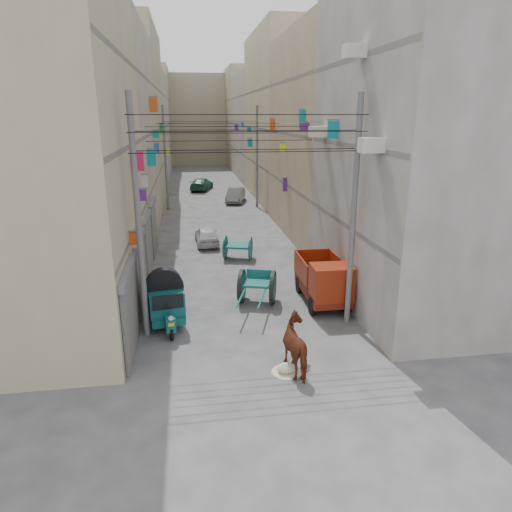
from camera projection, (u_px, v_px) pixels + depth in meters
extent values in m
plane|color=#414244|center=(285.00, 441.00, 10.64)|extent=(140.00, 140.00, 0.00)
cube|color=tan|center=(3.00, 140.00, 15.14)|extent=(8.00, 10.00, 13.00)
cube|color=#67615C|center=(131.00, 232.00, 16.67)|extent=(0.25, 9.80, 0.18)
cube|color=#67615C|center=(124.00, 148.00, 15.78)|extent=(0.25, 9.80, 0.18)
cube|color=#67615C|center=(116.00, 54.00, 14.89)|extent=(0.25, 9.80, 0.18)
cube|color=#AEA395|center=(78.00, 139.00, 25.68)|extent=(8.00, 12.00, 12.00)
cube|color=#67615C|center=(151.00, 187.00, 27.06)|extent=(0.25, 11.76, 0.18)
cube|color=#67615C|center=(148.00, 135.00, 26.17)|extent=(0.25, 11.76, 0.18)
cube|color=#67615C|center=(144.00, 79.00, 25.28)|extent=(0.25, 11.76, 0.18)
cube|color=#A0957E|center=(111.00, 118.00, 37.66)|extent=(8.00, 14.00, 14.00)
cube|color=#67615C|center=(162.00, 164.00, 39.33)|extent=(0.25, 13.72, 0.18)
cube|color=#67615C|center=(160.00, 128.00, 38.44)|extent=(0.25, 13.72, 0.18)
cube|color=#67615C|center=(157.00, 91.00, 37.55)|extent=(0.25, 13.72, 0.18)
cube|color=#ACA6A1|center=(131.00, 128.00, 51.21)|extent=(8.00, 14.00, 11.80)
cube|color=#67615C|center=(167.00, 152.00, 52.56)|extent=(0.25, 13.72, 0.18)
cube|color=#67615C|center=(166.00, 125.00, 51.67)|extent=(0.25, 13.72, 0.18)
cube|color=#67615C|center=(164.00, 97.00, 50.78)|extent=(0.25, 13.72, 0.18)
cube|color=tan|center=(141.00, 119.00, 63.23)|extent=(8.00, 12.00, 13.50)
cube|color=#67615C|center=(171.00, 145.00, 64.83)|extent=(0.25, 11.76, 0.18)
cube|color=#67615C|center=(170.00, 123.00, 63.94)|extent=(0.25, 11.76, 0.18)
cube|color=#67615C|center=(168.00, 100.00, 63.05)|extent=(0.25, 11.76, 0.18)
cube|color=#ACA6A1|center=(450.00, 137.00, 17.40)|extent=(8.00, 10.00, 13.00)
cube|color=#67615C|center=(347.00, 224.00, 17.83)|extent=(0.25, 9.80, 0.18)
cube|color=#67615C|center=(352.00, 146.00, 16.94)|extent=(0.25, 9.80, 0.18)
cube|color=#67615C|center=(357.00, 58.00, 16.05)|extent=(0.25, 9.80, 0.18)
cube|color=tan|center=(350.00, 137.00, 27.94)|extent=(8.00, 12.00, 12.00)
cube|color=#67615C|center=(287.00, 184.00, 28.22)|extent=(0.25, 11.76, 0.18)
cube|color=#67615C|center=(288.00, 134.00, 27.33)|extent=(0.25, 11.76, 0.18)
cube|color=#67615C|center=(289.00, 80.00, 26.44)|extent=(0.25, 11.76, 0.18)
cube|color=tan|center=(300.00, 118.00, 39.92)|extent=(8.00, 14.00, 14.00)
cube|color=#67615C|center=(256.00, 163.00, 40.50)|extent=(0.25, 13.72, 0.18)
cube|color=#67615C|center=(256.00, 128.00, 39.61)|extent=(0.25, 13.72, 0.18)
cube|color=#67615C|center=(256.00, 91.00, 38.72)|extent=(0.25, 13.72, 0.18)
cube|color=#AEA395|center=(271.00, 127.00, 53.47)|extent=(8.00, 14.00, 11.80)
cube|color=#67615C|center=(238.00, 151.00, 53.72)|extent=(0.25, 13.72, 0.18)
cube|color=#67615C|center=(238.00, 125.00, 52.83)|extent=(0.25, 13.72, 0.18)
cube|color=#67615C|center=(238.00, 97.00, 51.94)|extent=(0.25, 13.72, 0.18)
cube|color=#A0957E|center=(255.00, 119.00, 65.50)|extent=(8.00, 12.00, 13.50)
cube|color=#67615C|center=(228.00, 144.00, 66.00)|extent=(0.25, 11.76, 0.18)
cube|color=#67615C|center=(228.00, 123.00, 65.11)|extent=(0.25, 11.76, 0.18)
cube|color=#67615C|center=(228.00, 101.00, 64.22)|extent=(0.25, 11.76, 0.18)
cube|color=#A0957E|center=(198.00, 120.00, 71.05)|extent=(22.00, 10.00, 13.00)
cube|color=#47474C|center=(131.00, 315.00, 14.24)|extent=(0.12, 3.00, 2.60)
cube|color=slate|center=(128.00, 272.00, 13.81)|extent=(0.18, 3.20, 0.25)
cube|color=#47474C|center=(141.00, 276.00, 17.73)|extent=(0.12, 3.00, 2.60)
cube|color=slate|center=(139.00, 240.00, 17.30)|extent=(0.18, 3.20, 0.25)
cube|color=#47474C|center=(149.00, 249.00, 21.23)|extent=(0.12, 3.00, 2.60)
cube|color=slate|center=(147.00, 219.00, 20.80)|extent=(0.18, 3.20, 0.25)
cube|color=#47474C|center=(154.00, 230.00, 24.81)|extent=(0.12, 3.00, 2.60)
cube|color=slate|center=(152.00, 204.00, 24.39)|extent=(0.18, 3.20, 0.25)
cube|color=blue|center=(249.00, 130.00, 41.78)|extent=(0.38, 0.08, 0.41)
cube|color=#E6FD1C|center=(168.00, 151.00, 48.32)|extent=(0.27, 0.08, 0.71)
cube|color=#D45018|center=(136.00, 238.00, 15.19)|extent=(0.44, 0.08, 0.42)
cube|color=#0E8B9B|center=(151.00, 158.00, 23.49)|extent=(0.45, 0.08, 0.84)
cube|color=#58227D|center=(236.00, 127.00, 51.81)|extent=(0.41, 0.08, 0.59)
cube|color=#58227D|center=(142.00, 195.00, 18.07)|extent=(0.38, 0.08, 0.44)
cube|color=#0E8B9B|center=(250.00, 143.00, 41.42)|extent=(0.43, 0.08, 0.72)
cube|color=blue|center=(243.00, 125.00, 46.75)|extent=(0.28, 0.08, 0.44)
cube|color=#D45018|center=(153.00, 105.00, 26.67)|extent=(0.48, 0.08, 0.84)
cube|color=#E6FD1C|center=(167.00, 153.00, 44.97)|extent=(0.31, 0.08, 0.44)
cube|color=#E6FD1C|center=(283.00, 147.00, 27.54)|extent=(0.35, 0.08, 0.45)
cube|color=#D45018|center=(272.00, 125.00, 30.61)|extent=(0.34, 0.08, 0.79)
cube|color=#BCBCBC|center=(145.00, 181.00, 20.12)|extent=(0.28, 0.08, 0.52)
cube|color=green|center=(161.00, 128.00, 36.21)|extent=(0.28, 0.08, 0.74)
cube|color=#58227D|center=(285.00, 185.00, 27.72)|extent=(0.26, 0.08, 0.80)
cube|color=#E6FD1C|center=(334.00, 131.00, 18.05)|extent=(0.34, 0.08, 0.55)
cube|color=#CB1B4C|center=(137.00, 162.00, 16.51)|extent=(0.47, 0.08, 0.67)
cube|color=#0E8B9B|center=(156.00, 134.00, 28.26)|extent=(0.40, 0.08, 0.47)
cube|color=blue|center=(157.00, 148.00, 29.01)|extent=(0.32, 0.08, 0.55)
cube|color=#58227D|center=(304.00, 127.00, 22.16)|extent=(0.47, 0.08, 0.35)
cube|color=#0E8B9B|center=(302.00, 119.00, 22.86)|extent=(0.32, 0.08, 0.89)
cube|color=#0E8B9B|center=(333.00, 130.00, 17.96)|extent=(0.44, 0.08, 0.69)
cube|color=#BCBCBC|center=(126.00, 253.00, 14.85)|extent=(0.10, 3.20, 0.80)
cube|color=#CB1B4C|center=(148.00, 202.00, 23.35)|extent=(0.10, 3.20, 0.80)
cube|color=#0E8B9B|center=(160.00, 174.00, 34.68)|extent=(0.10, 3.20, 0.80)
cube|color=blue|center=(166.00, 159.00, 46.01)|extent=(0.10, 3.20, 0.80)
cube|color=#BCBCBC|center=(364.00, 243.00, 16.00)|extent=(0.10, 3.20, 0.80)
cube|color=#CB1B4C|center=(302.00, 198.00, 24.50)|extent=(0.10, 3.20, 0.80)
cube|color=#CB1B4C|center=(265.00, 172.00, 35.83)|extent=(0.10, 3.20, 0.80)
cube|color=#E6FD1C|center=(245.00, 158.00, 47.16)|extent=(0.10, 3.20, 0.80)
cube|color=beige|center=(371.00, 145.00, 13.99)|extent=(0.70, 0.55, 0.45)
cube|color=beige|center=(318.00, 132.00, 19.59)|extent=(0.70, 0.55, 0.45)
cube|color=beige|center=(354.00, 51.00, 15.01)|extent=(0.70, 0.55, 0.45)
cylinder|color=slate|center=(138.00, 222.00, 14.61)|extent=(0.20, 0.20, 8.00)
cylinder|color=slate|center=(353.00, 215.00, 15.63)|extent=(0.20, 0.20, 8.00)
cylinder|color=slate|center=(166.00, 159.00, 35.39)|extent=(0.20, 0.20, 8.00)
cylinder|color=slate|center=(257.00, 158.00, 36.41)|extent=(0.20, 0.20, 8.00)
cylinder|color=black|center=(251.00, 152.00, 14.00)|extent=(7.40, 0.02, 0.02)
cylinder|color=black|center=(251.00, 132.00, 13.82)|extent=(7.40, 0.02, 0.02)
cylinder|color=black|center=(251.00, 115.00, 13.67)|extent=(7.40, 0.02, 0.02)
cylinder|color=black|center=(247.00, 150.00, 14.94)|extent=(7.40, 0.02, 0.02)
cylinder|color=black|center=(247.00, 131.00, 14.77)|extent=(7.40, 0.02, 0.02)
cylinder|color=black|center=(247.00, 115.00, 14.62)|extent=(7.40, 0.02, 0.02)
cylinder|color=black|center=(231.00, 141.00, 20.14)|extent=(7.40, 0.02, 0.02)
cylinder|color=black|center=(231.00, 127.00, 19.96)|extent=(7.40, 0.02, 0.02)
cylinder|color=black|center=(231.00, 115.00, 19.81)|extent=(7.40, 0.02, 0.02)
cylinder|color=black|center=(218.00, 134.00, 27.69)|extent=(7.40, 0.02, 0.02)
cylinder|color=black|center=(218.00, 123.00, 27.52)|extent=(7.40, 0.02, 0.02)
cylinder|color=black|center=(218.00, 115.00, 27.37)|extent=(7.40, 0.02, 0.02)
cylinder|color=black|center=(211.00, 129.00, 35.25)|extent=(7.40, 0.02, 0.02)
cylinder|color=black|center=(211.00, 121.00, 35.07)|extent=(7.40, 0.02, 0.02)
cylinder|color=black|center=(211.00, 115.00, 34.92)|extent=(7.40, 0.02, 0.02)
cylinder|color=black|center=(171.00, 333.00, 15.38)|extent=(0.20, 0.53, 0.52)
cylinder|color=black|center=(151.00, 314.00, 16.82)|extent=(0.20, 0.53, 0.52)
cylinder|color=black|center=(178.00, 311.00, 17.12)|extent=(0.20, 0.53, 0.52)
cube|color=#0E4E4F|center=(166.00, 314.00, 16.41)|extent=(1.43, 1.92, 0.26)
cube|color=#0E4E4F|center=(170.00, 324.00, 15.33)|extent=(0.39, 0.46, 0.51)
cylinder|color=silver|center=(171.00, 318.00, 15.04)|extent=(0.17, 0.07, 0.17)
cube|color=gold|center=(171.00, 325.00, 15.10)|extent=(0.20, 0.06, 0.11)
cube|color=#0E4E4F|center=(165.00, 300.00, 16.30)|extent=(1.45, 1.75, 0.88)
cube|color=black|center=(168.00, 302.00, 15.50)|extent=(1.06, 0.23, 0.51)
cube|color=black|center=(147.00, 299.00, 16.09)|extent=(0.22, 1.10, 0.60)
cube|color=black|center=(182.00, 295.00, 16.45)|extent=(0.22, 1.10, 0.60)
cube|color=white|center=(169.00, 321.00, 15.68)|extent=(1.15, 0.24, 0.06)
cylinder|color=black|center=(242.00, 286.00, 18.42)|extent=(0.55, 1.35, 1.37)
cylinder|color=#155C58|center=(242.00, 286.00, 18.42)|extent=(0.48, 1.07, 1.07)
cylinder|color=slate|center=(242.00, 286.00, 18.42)|extent=(0.26, 0.23, 0.18)
cylinder|color=black|center=(273.00, 287.00, 18.24)|extent=(0.55, 1.35, 1.37)
cylinder|color=#155C58|center=(273.00, 287.00, 18.24)|extent=(0.48, 1.07, 1.07)
cylinder|color=slate|center=(273.00, 287.00, 18.24)|extent=(0.26, 0.23, 0.18)
cylinder|color=slate|center=(257.00, 287.00, 18.33)|extent=(1.28, 0.47, 0.08)
cube|color=#155C58|center=(257.00, 283.00, 18.28)|extent=(1.30, 1.33, 0.10)
cube|color=#155C58|center=(259.00, 273.00, 18.67)|extent=(1.00, 0.38, 0.34)
cylinder|color=#155C58|center=(242.00, 295.00, 17.21)|extent=(0.74, 2.16, 0.07)
cylinder|color=#155C58|center=(263.00, 296.00, 17.09)|extent=(0.74, 2.16, 0.07)
cylinder|color=black|center=(312.00, 306.00, 17.30)|extent=(0.20, 0.69, 0.69)
cylinder|color=black|center=(299.00, 285.00, 19.47)|extent=(0.20, 0.69, 0.69)
cylinder|color=black|center=(347.00, 304.00, 17.47)|extent=(0.20, 0.69, 0.69)
cylinder|color=black|center=(330.00, 283.00, 19.64)|extent=(0.20, 0.69, 0.69)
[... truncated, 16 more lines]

